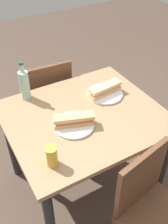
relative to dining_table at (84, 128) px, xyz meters
name	(u,v)px	position (x,y,z in m)	size (l,w,h in m)	color
ground_plane	(84,182)	(0.00, 0.00, -0.63)	(8.00, 8.00, 0.00)	#47382D
dining_table	(84,128)	(0.00, 0.00, 0.00)	(1.02, 0.88, 0.75)	#997251
chair_far	(48,97)	(-0.01, 0.64, -0.14)	(0.42, 0.42, 0.85)	brown
chair_near	(151,207)	(0.07, -0.64, -0.14)	(0.47, 0.47, 0.85)	brown
plate_near	(74,125)	(-0.11, -0.06, 0.13)	(0.26, 0.26, 0.01)	white
baguette_sandwich_near	(74,120)	(-0.11, -0.06, 0.17)	(0.26, 0.15, 0.07)	tan
knife_near	(71,118)	(-0.10, -0.01, 0.14)	(0.18, 0.06, 0.01)	silver
plate_far	(105,94)	(0.24, 0.12, 0.13)	(0.26, 0.26, 0.01)	white
baguette_sandwich_far	(105,89)	(0.24, 0.12, 0.17)	(0.26, 0.10, 0.07)	#DBB77A
knife_far	(99,90)	(0.22, 0.17, 0.14)	(0.18, 0.06, 0.01)	silver
water_bottle	(25,84)	(-0.26, 0.37, 0.23)	(0.07, 0.07, 0.28)	#99C6B7
beer_glass	(52,156)	(-0.35, -0.27, 0.18)	(0.07, 0.07, 0.12)	gold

